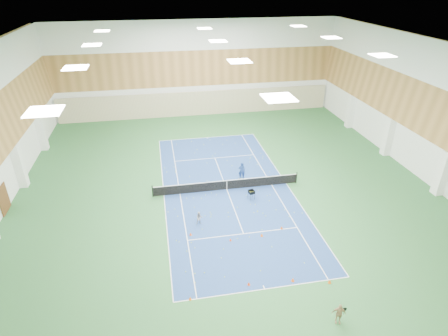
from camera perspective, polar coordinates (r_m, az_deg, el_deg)
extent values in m
plane|color=#296030|center=(32.94, 0.43, -3.30)|extent=(40.00, 40.00, 0.00)
cube|color=navy|center=(32.94, 0.43, -3.30)|extent=(10.97, 23.77, 0.01)
cube|color=#C6B793|center=(50.18, -3.96, 9.79)|extent=(35.40, 0.16, 3.20)
cube|color=#593319|center=(34.26, -30.54, -4.13)|extent=(0.08, 1.80, 2.20)
imported|color=navy|center=(34.27, 2.72, -0.39)|extent=(0.65, 0.46, 1.70)
imported|color=#9C9BA4|center=(28.49, -3.78, -7.62)|extent=(0.52, 0.42, 1.05)
imported|color=#A3855D|center=(22.46, 17.11, -20.44)|extent=(0.84, 0.55, 1.32)
cone|color=#FF500D|center=(27.65, -5.11, -9.98)|extent=(0.20, 0.20, 0.22)
cone|color=#FF460D|center=(27.05, 1.00, -10.85)|extent=(0.19, 0.19, 0.20)
cone|color=#F85F0D|center=(27.58, 5.79, -10.10)|extent=(0.22, 0.22, 0.24)
cone|color=#E3540B|center=(28.47, 8.79, -8.95)|extent=(0.22, 0.22, 0.24)
cone|color=orange|center=(23.16, -5.17, -19.16)|extent=(0.19, 0.19, 0.21)
cone|color=#E93E0C|center=(23.92, 3.81, -17.16)|extent=(0.21, 0.21, 0.23)
cone|color=#FF5A0D|center=(24.46, 10.45, -16.38)|extent=(0.22, 0.22, 0.25)
cone|color=#E95B0C|center=(24.84, 15.82, -16.29)|extent=(0.23, 0.23, 0.25)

